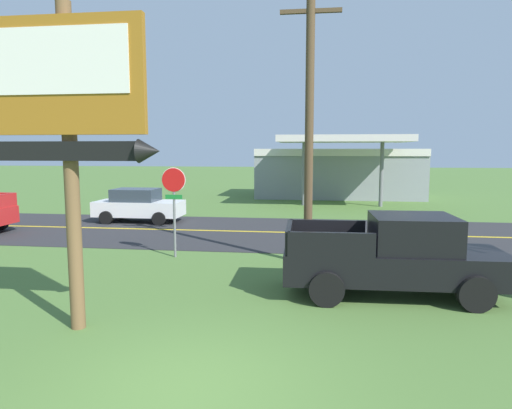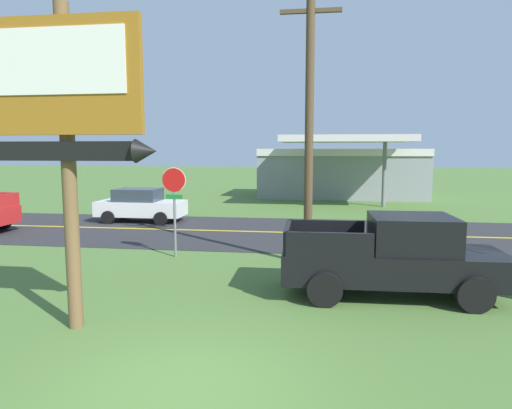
% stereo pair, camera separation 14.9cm
% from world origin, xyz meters
% --- Properties ---
extents(ground_plane, '(180.00, 180.00, 0.00)m').
position_xyz_m(ground_plane, '(0.00, 0.00, 0.00)').
color(ground_plane, '#4C7033').
extents(road_asphalt, '(140.00, 8.00, 0.02)m').
position_xyz_m(road_asphalt, '(0.00, 13.00, 0.01)').
color(road_asphalt, '#2B2B2D').
rests_on(road_asphalt, ground).
extents(road_centre_line, '(126.00, 0.20, 0.01)m').
position_xyz_m(road_centre_line, '(0.00, 13.00, 0.02)').
color(road_centre_line, gold).
rests_on(road_centre_line, road_asphalt).
extents(motel_sign, '(3.42, 0.54, 6.22)m').
position_xyz_m(motel_sign, '(-2.70, 1.87, 4.26)').
color(motel_sign, brown).
rests_on(motel_sign, ground).
extents(stop_sign, '(0.80, 0.08, 2.95)m').
position_xyz_m(stop_sign, '(-2.71, 8.09, 2.03)').
color(stop_sign, slate).
rests_on(stop_sign, ground).
extents(utility_pole, '(2.01, 0.26, 8.84)m').
position_xyz_m(utility_pole, '(1.64, 7.82, 4.73)').
color(utility_pole, brown).
rests_on(utility_pole, ground).
extents(gas_station, '(12.00, 11.50, 4.40)m').
position_xyz_m(gas_station, '(3.49, 28.58, 1.94)').
color(gas_station, gray).
rests_on(gas_station, ground).
extents(pickup_black_parked_on_lawn, '(5.24, 2.33, 1.96)m').
position_xyz_m(pickup_black_parked_on_lawn, '(3.79, 4.95, 0.96)').
color(pickup_black_parked_on_lawn, black).
rests_on(pickup_black_parked_on_lawn, ground).
extents(car_white_near_lane, '(4.20, 2.00, 1.64)m').
position_xyz_m(car_white_near_lane, '(-6.72, 15.00, 0.83)').
color(car_white_near_lane, silver).
rests_on(car_white_near_lane, ground).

